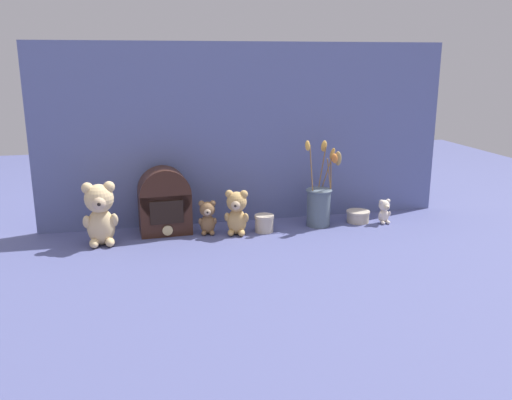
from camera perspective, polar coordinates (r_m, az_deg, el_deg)
ground_plane at (r=2.07m, az=0.12°, el=-3.39°), size 4.00×4.00×0.00m
backdrop_wall at (r=2.15m, az=-0.89°, el=6.94°), size 1.63×0.02×0.70m
teddy_bear_large at (r=1.97m, az=-16.10°, el=-1.27°), size 0.12×0.12×0.23m
teddy_bear_medium at (r=2.02m, az=-2.05°, el=-1.22°), size 0.10×0.09×0.17m
teddy_bear_small at (r=2.03m, az=-5.13°, el=-1.76°), size 0.07×0.07×0.13m
teddy_bear_tiny at (r=2.22m, az=13.39°, el=-1.13°), size 0.05×0.05×0.10m
flower_vase at (r=2.14m, az=6.71°, el=-0.18°), size 0.15×0.11×0.34m
vintage_radio at (r=2.05m, az=-9.60°, el=-0.22°), size 0.20×0.13×0.25m
decorative_tin_tall at (r=2.06m, az=0.88°, el=-2.47°), size 0.07×0.07×0.07m
decorative_tin_short at (r=2.23m, az=10.68°, el=-1.70°), size 0.09×0.09×0.05m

